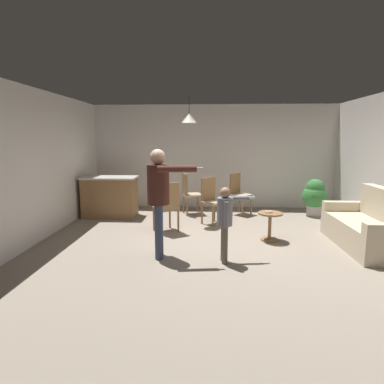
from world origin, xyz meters
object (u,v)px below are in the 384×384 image
at_px(spare_remote_on_table, 269,212).
at_px(kitchen_counter, 110,197).
at_px(dining_chair_near_wall, 168,205).
at_px(person_adult, 159,191).
at_px(person_child, 225,216).
at_px(dining_chair_by_counter, 212,199).
at_px(potted_plant_corner, 315,196).
at_px(dining_chair_spare, 239,192).
at_px(couch_floral, 369,228).
at_px(side_table_by_couch, 270,223).
at_px(dining_chair_centre_back, 189,192).

bearing_deg(spare_remote_on_table, kitchen_counter, 153.73).
bearing_deg(dining_chair_near_wall, person_adult, -122.33).
bearing_deg(person_adult, kitchen_counter, -154.83).
height_order(person_child, dining_chair_by_counter, person_child).
bearing_deg(potted_plant_corner, dining_chair_spare, 177.32).
bearing_deg(couch_floral, potted_plant_corner, 4.46).
relative_size(kitchen_counter, dining_chair_near_wall, 1.26).
bearing_deg(couch_floral, spare_remote_on_table, 81.85).
bearing_deg(side_table_by_couch, kitchen_counter, 154.56).
bearing_deg(potted_plant_corner, dining_chair_centre_back, -179.89).
bearing_deg(kitchen_counter, dining_chair_centre_back, 10.25).
bearing_deg(spare_remote_on_table, dining_chair_near_wall, 166.22).
bearing_deg(spare_remote_on_table, person_adult, -154.49).
bearing_deg(dining_chair_centre_back, dining_chair_by_counter, 13.77).
distance_m(dining_chair_centre_back, spare_remote_on_table, 2.53).
distance_m(side_table_by_couch, spare_remote_on_table, 0.22).
height_order(dining_chair_spare, potted_plant_corner, dining_chair_spare).
bearing_deg(person_adult, dining_chair_spare, 147.03).
height_order(couch_floral, dining_chair_centre_back, same).
distance_m(person_child, dining_chair_centre_back, 3.12).
bearing_deg(couch_floral, dining_chair_by_counter, 62.01).
distance_m(couch_floral, kitchen_counter, 5.38).
bearing_deg(person_child, dining_chair_near_wall, -152.04).
relative_size(dining_chair_centre_back, potted_plant_corner, 1.13).
distance_m(side_table_by_couch, dining_chair_near_wall, 1.96).
height_order(kitchen_counter, dining_chair_near_wall, dining_chair_near_wall).
bearing_deg(dining_chair_by_counter, potted_plant_corner, 159.00).
relative_size(side_table_by_couch, person_child, 0.46).
xyz_separation_m(kitchen_counter, side_table_by_couch, (3.42, -1.63, -0.15)).
height_order(couch_floral, person_child, person_child).
bearing_deg(dining_chair_near_wall, potted_plant_corner, -9.47).
bearing_deg(dining_chair_centre_back, couch_floral, 36.57).
height_order(person_adult, dining_chair_centre_back, person_adult).
xyz_separation_m(side_table_by_couch, person_adult, (-1.86, -0.92, 0.71)).
relative_size(person_adult, potted_plant_corner, 1.90).
bearing_deg(person_child, kitchen_counter, -143.63).
height_order(dining_chair_by_counter, potted_plant_corner, dining_chair_by_counter).
bearing_deg(couch_floral, dining_chair_centre_back, 54.59).
bearing_deg(dining_chair_spare, side_table_by_couch, 53.30).
bearing_deg(kitchen_counter, dining_chair_near_wall, -38.68).
bearing_deg(person_child, dining_chair_spare, 164.08).
height_order(couch_floral, spare_remote_on_table, couch_floral).
bearing_deg(dining_chair_near_wall, side_table_by_couch, -46.77).
xyz_separation_m(person_adult, person_child, (0.99, -0.16, -0.33)).
bearing_deg(person_adult, potted_plant_corner, 124.90).
xyz_separation_m(kitchen_counter, person_child, (2.56, -2.70, 0.23)).
bearing_deg(person_adult, dining_chair_by_counter, 151.70).
bearing_deg(dining_chair_by_counter, couch_floral, 112.26).
height_order(dining_chair_near_wall, dining_chair_centre_back, same).
bearing_deg(dining_chair_near_wall, dining_chair_spare, 12.42).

